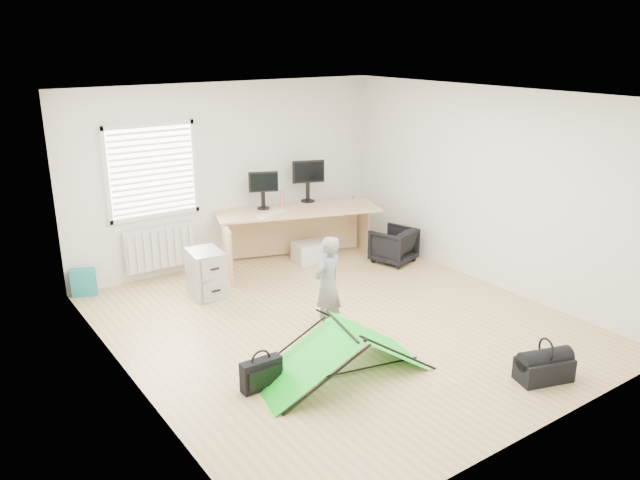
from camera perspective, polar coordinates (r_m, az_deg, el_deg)
ground at (r=7.64m, az=1.73°, el=-7.56°), size 5.50×5.50×0.00m
back_wall at (r=9.44m, az=-8.24°, el=5.96°), size 5.00×0.02×2.70m
window at (r=8.90m, az=-15.10°, el=6.10°), size 1.20×0.06×1.20m
radiator at (r=9.15m, az=-14.46°, el=-0.69°), size 1.00×0.12×0.60m
desk at (r=9.49m, az=-1.99°, el=0.37°), size 2.56×1.49×0.83m
filing_cabinet at (r=8.43m, az=-10.38°, el=-3.01°), size 0.46×0.58×0.63m
monitor_left at (r=9.40m, az=-5.23°, el=4.09°), size 0.44×0.26×0.42m
monitor_right at (r=9.79m, az=-1.13°, el=4.91°), size 0.51×0.27×0.48m
keyboard at (r=9.13m, az=-4.43°, el=2.40°), size 0.51×0.30×0.02m
thermos at (r=9.51m, az=-3.48°, el=3.83°), size 0.09×0.09×0.27m
office_chair at (r=9.59m, az=6.73°, el=-0.48°), size 0.72×0.73×0.54m
person at (r=7.21m, az=0.70°, el=-4.11°), size 0.49×0.40×1.17m
kite at (r=6.42m, az=1.99°, el=-10.08°), size 1.91×1.15×0.55m
storage_crate at (r=9.64m, az=-0.83°, el=-1.04°), size 0.55×0.41×0.29m
tote_bag at (r=8.91m, az=-20.80°, el=-3.64°), size 0.34×0.25×0.37m
laptop_bag at (r=6.28m, az=-5.39°, el=-12.11°), size 0.42×0.13×0.32m
white_box at (r=6.76m, az=-2.71°, el=-10.74°), size 0.11×0.11×0.10m
duffel_bag at (r=6.79m, az=19.79°, el=-11.06°), size 0.61×0.44×0.24m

